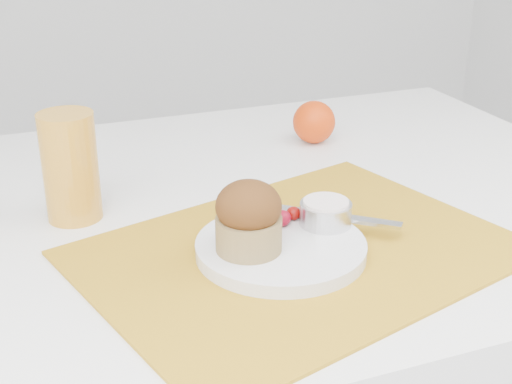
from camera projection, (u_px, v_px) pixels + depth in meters
name	position (u px, v px, depth m)	size (l,w,h in m)	color
placemat	(299.00, 252.00, 0.83)	(0.49, 0.36, 0.00)	#B68319
plate	(281.00, 248.00, 0.82)	(0.20, 0.20, 0.02)	silver
ramekin	(326.00, 214.00, 0.86)	(0.06, 0.06, 0.03)	silver
cream	(326.00, 203.00, 0.85)	(0.06, 0.06, 0.01)	white
raspberry_near	(282.00, 218.00, 0.85)	(0.02, 0.02, 0.02)	#58020F
raspberry_far	(294.00, 213.00, 0.87)	(0.02, 0.02, 0.02)	#500402
butter_knife	(327.00, 215.00, 0.88)	(0.18, 0.01, 0.00)	silver
orange	(314.00, 122.00, 1.18)	(0.07, 0.07, 0.07)	#DF3E07
juice_glass	(70.00, 167.00, 0.90)	(0.07, 0.07, 0.14)	gold
muffin	(249.00, 217.00, 0.79)	(0.08, 0.08, 0.08)	olive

